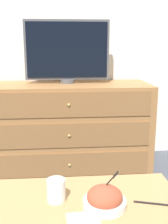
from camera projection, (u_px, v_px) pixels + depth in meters
name	position (u px, v px, depth m)	size (l,w,h in m)	color
ground_plane	(81.00, 153.00, 2.90)	(12.00, 12.00, 0.00)	#474C56
wall_back	(81.00, 22.00, 2.62)	(12.00, 0.05, 2.60)	white
dresser	(68.00, 126.00, 2.51)	(1.43, 0.55, 0.76)	#9E6B3D
tv	(67.00, 51.00, 2.42)	(0.73, 0.12, 0.54)	#515156
coffee_table	(82.00, 214.00, 1.28)	(0.95, 0.56, 0.38)	tan
takeout_bowl	(105.00, 199.00, 1.24)	(0.19, 0.19, 0.16)	silver
drink_cup	(56.00, 191.00, 1.29)	(0.09, 0.09, 0.11)	white
napkin	(84.00, 222.00, 1.14)	(0.14, 0.14, 0.00)	white
knife	(152.00, 203.00, 1.28)	(0.16, 0.06, 0.01)	black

